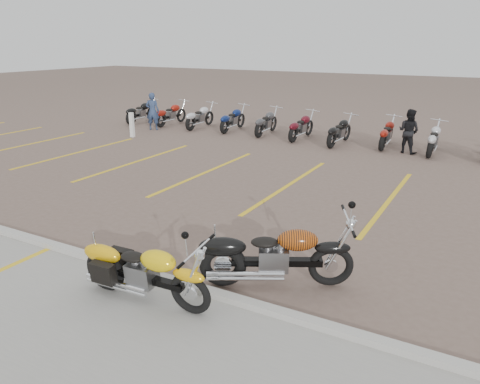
# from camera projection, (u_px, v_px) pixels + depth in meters

# --- Properties ---
(ground) EXTENTS (100.00, 100.00, 0.00)m
(ground) POSITION_uv_depth(u_px,v_px,m) (210.00, 235.00, 9.51)
(ground) COLOR #705A50
(ground) RESTS_ON ground
(concrete_apron) EXTENTS (60.00, 5.00, 0.01)m
(concrete_apron) POSITION_uv_depth(u_px,v_px,m) (13.00, 361.00, 5.78)
(concrete_apron) COLOR #9E9B93
(concrete_apron) RESTS_ON ground
(curb) EXTENTS (60.00, 0.18, 0.12)m
(curb) POSITION_uv_depth(u_px,v_px,m) (145.00, 273.00, 7.83)
(curb) COLOR #ADAAA3
(curb) RESTS_ON ground
(parking_stripes) EXTENTS (38.00, 5.50, 0.01)m
(parking_stripes) POSITION_uv_depth(u_px,v_px,m) (289.00, 185.00, 12.83)
(parking_stripes) COLOR gold
(parking_stripes) RESTS_ON ground
(yellow_cruiser) EXTENTS (2.26, 0.35, 0.93)m
(yellow_cruiser) POSITION_uv_depth(u_px,v_px,m) (144.00, 273.00, 7.01)
(yellow_cruiser) COLOR black
(yellow_cruiser) RESTS_ON ground
(flame_cruiser) EXTENTS (2.24, 1.29, 1.01)m
(flame_cruiser) POSITION_uv_depth(u_px,v_px,m) (272.00, 257.00, 7.42)
(flame_cruiser) COLOR black
(flame_cruiser) RESTS_ON ground
(person_a) EXTENTS (0.70, 0.59, 1.63)m
(person_a) POSITION_uv_depth(u_px,v_px,m) (153.00, 111.00, 20.57)
(person_a) COLOR navy
(person_a) RESTS_ON ground
(person_b) EXTENTS (0.90, 0.79, 1.55)m
(person_b) POSITION_uv_depth(u_px,v_px,m) (409.00, 131.00, 16.26)
(person_b) COLOR black
(person_b) RESTS_ON ground
(bollard) EXTENTS (0.17, 0.17, 1.00)m
(bollard) POSITION_uv_depth(u_px,v_px,m) (132.00, 125.00, 19.09)
(bollard) COLOR silver
(bollard) RESTS_ON ground
(bg_bike_row) EXTENTS (18.84, 2.02, 1.10)m
(bg_bike_row) POSITION_uv_depth(u_px,v_px,m) (320.00, 128.00, 18.21)
(bg_bike_row) COLOR black
(bg_bike_row) RESTS_ON ground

